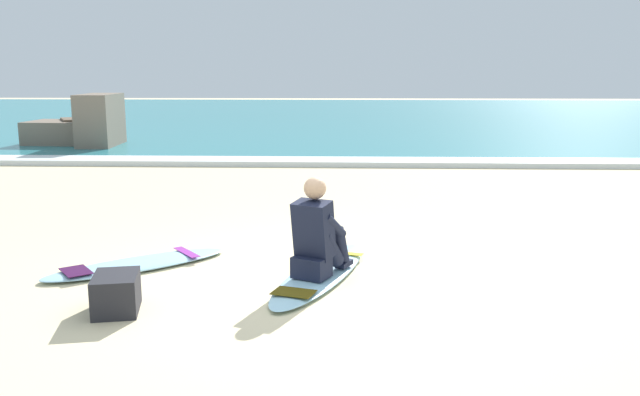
# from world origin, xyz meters

# --- Properties ---
(ground_plane) EXTENTS (80.00, 80.00, 0.00)m
(ground_plane) POSITION_xyz_m (0.00, 0.00, 0.00)
(ground_plane) COLOR beige
(sea) EXTENTS (80.00, 28.00, 0.10)m
(sea) POSITION_xyz_m (0.00, 21.77, 0.05)
(sea) COLOR teal
(sea) RESTS_ON ground
(breaking_foam) EXTENTS (80.00, 0.90, 0.11)m
(breaking_foam) POSITION_xyz_m (0.00, 8.07, 0.06)
(breaking_foam) COLOR white
(breaking_foam) RESTS_ON ground
(surfboard_main) EXTENTS (1.17, 2.30, 0.08)m
(surfboard_main) POSITION_xyz_m (0.11, 0.32, 0.04)
(surfboard_main) COLOR #9ED1E5
(surfboard_main) RESTS_ON ground
(surfer_seated) EXTENTS (0.60, 0.77, 0.95)m
(surfer_seated) POSITION_xyz_m (0.08, 0.17, 0.44)
(surfer_seated) COLOR black
(surfer_seated) RESTS_ON surfboard_main
(surfboard_spare_near) EXTENTS (1.84, 1.59, 0.08)m
(surfboard_spare_near) POSITION_xyz_m (-1.78, 0.55, 0.04)
(surfboard_spare_near) COLOR #9ED1E5
(surfboard_spare_near) RESTS_ON ground
(rock_outcrop_distant) EXTENTS (2.47, 2.25, 1.39)m
(rock_outcrop_distant) POSITION_xyz_m (-6.37, 10.81, 0.51)
(rock_outcrop_distant) COLOR #756656
(rock_outcrop_distant) RESTS_ON ground
(beach_bag) EXTENTS (0.45, 0.54, 0.32)m
(beach_bag) POSITION_xyz_m (-1.57, -0.70, 0.16)
(beach_bag) COLOR #232328
(beach_bag) RESTS_ON ground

